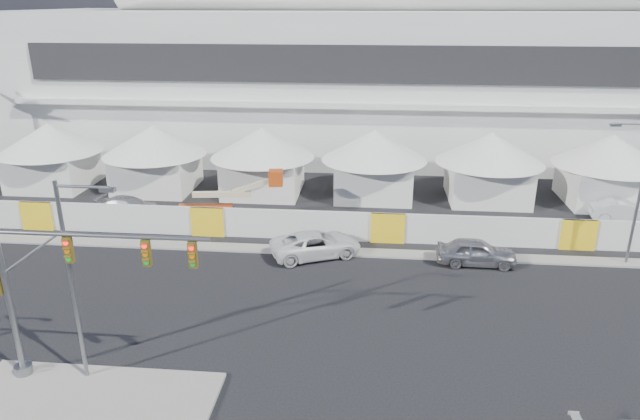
# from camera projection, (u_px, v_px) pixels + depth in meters

# --- Properties ---
(ground) EXTENTS (160.00, 160.00, 0.00)m
(ground) POSITION_uv_depth(u_px,v_px,m) (252.00, 370.00, 24.50)
(ground) COLOR black
(ground) RESTS_ON ground
(median_island) EXTENTS (10.00, 5.00, 0.15)m
(median_island) POSITION_uv_depth(u_px,v_px,m) (85.00, 406.00, 22.20)
(median_island) COLOR gray
(median_island) RESTS_ON ground
(far_curb) EXTENTS (80.00, 1.20, 0.12)m
(far_curb) POSITION_uv_depth(u_px,v_px,m) (620.00, 263.00, 34.39)
(far_curb) COLOR gray
(far_curb) RESTS_ON ground
(stadium) EXTENTS (80.00, 24.80, 21.98)m
(stadium) POSITION_uv_depth(u_px,v_px,m) (413.00, 57.00, 59.23)
(stadium) COLOR silver
(stadium) RESTS_ON ground
(tent_row) EXTENTS (53.40, 8.40, 5.40)m
(tent_row) POSITION_uv_depth(u_px,v_px,m) (318.00, 156.00, 45.78)
(tent_row) COLOR silver
(tent_row) RESTS_ON ground
(hoarding_fence) EXTENTS (70.00, 0.25, 2.00)m
(hoarding_fence) POSITION_uv_depth(u_px,v_px,m) (388.00, 228.00, 37.17)
(hoarding_fence) COLOR silver
(hoarding_fence) RESTS_ON ground
(sedan_silver) EXTENTS (1.99, 4.72, 1.59)m
(sedan_silver) POSITION_uv_depth(u_px,v_px,m) (476.00, 252.00, 34.08)
(sedan_silver) COLOR #9C9BA0
(sedan_silver) RESTS_ON ground
(pickup_curb) EXTENTS (4.57, 6.13, 1.55)m
(pickup_curb) POSITION_uv_depth(u_px,v_px,m) (316.00, 244.00, 35.20)
(pickup_curb) COLOR white
(pickup_curb) RESTS_ON ground
(lot_car_a) EXTENTS (2.04, 4.71, 1.51)m
(lot_car_a) POSITION_uv_depth(u_px,v_px,m) (624.00, 211.00, 40.81)
(lot_car_a) COLOR silver
(lot_car_a) RESTS_ON ground
(lot_car_c) EXTENTS (2.40, 4.89, 1.37)m
(lot_car_c) POSITION_uv_depth(u_px,v_px,m) (129.00, 206.00, 41.97)
(lot_car_c) COLOR #B4B4B9
(lot_car_c) RESTS_ON ground
(traffic_mast) EXTENTS (8.84, 0.72, 7.39)m
(traffic_mast) POSITION_uv_depth(u_px,v_px,m) (50.00, 290.00, 22.49)
(traffic_mast) COLOR gray
(traffic_mast) RESTS_ON median_island
(streetlight_median) EXTENTS (2.36, 0.24, 8.54)m
(streetlight_median) POSITION_uv_depth(u_px,v_px,m) (75.00, 270.00, 22.22)
(streetlight_median) COLOR slate
(streetlight_median) RESTS_ON median_island
(streetlight_curb) EXTENTS (2.58, 0.58, 8.72)m
(streetlight_curb) POSITION_uv_depth(u_px,v_px,m) (638.00, 184.00, 32.65)
(streetlight_curb) COLOR gray
(streetlight_curb) RESTS_ON ground
(boom_lift) EXTENTS (7.68, 2.16, 3.85)m
(boom_lift) POSITION_uv_depth(u_px,v_px,m) (214.00, 209.00, 40.31)
(boom_lift) COLOR #B84011
(boom_lift) RESTS_ON ground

